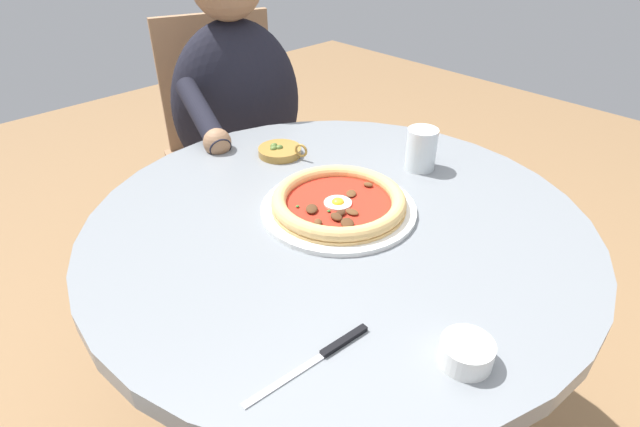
# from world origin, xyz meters

# --- Properties ---
(dining_table) EXTENTS (0.99, 0.99, 0.72)m
(dining_table) POSITION_xyz_m (0.00, 0.00, 0.60)
(dining_table) COLOR gray
(dining_table) RESTS_ON ground
(pizza_on_plate) EXTENTS (0.31, 0.31, 0.04)m
(pizza_on_plate) POSITION_xyz_m (-0.02, -0.02, 0.74)
(pizza_on_plate) COLOR white
(pizza_on_plate) RESTS_ON dining_table
(water_glass) EXTENTS (0.07, 0.07, 0.10)m
(water_glass) POSITION_xyz_m (-0.29, -0.02, 0.76)
(water_glass) COLOR silver
(water_glass) RESTS_ON dining_table
(steak_knife) EXTENTS (0.21, 0.03, 0.01)m
(steak_knife) POSITION_xyz_m (0.26, 0.23, 0.72)
(steak_knife) COLOR silver
(steak_knife) RESTS_ON dining_table
(ramekin_capers) EXTENTS (0.07, 0.07, 0.04)m
(ramekin_capers) POSITION_xyz_m (0.13, 0.37, 0.74)
(ramekin_capers) COLOR white
(ramekin_capers) RESTS_ON dining_table
(olive_pan) EXTENTS (0.10, 0.13, 0.04)m
(olive_pan) POSITION_xyz_m (-0.10, -0.29, 0.73)
(olive_pan) COLOR olive
(olive_pan) RESTS_ON dining_table
(diner_person) EXTENTS (0.49, 0.47, 1.15)m
(diner_person) POSITION_xyz_m (-0.24, -0.67, 0.52)
(diner_person) COLOR #282833
(diner_person) RESTS_ON ground
(cafe_chair_diner) EXTENTS (0.55, 0.55, 0.93)m
(cafe_chair_diner) POSITION_xyz_m (-0.29, -0.81, 0.55)
(cafe_chair_diner) COLOR #957050
(cafe_chair_diner) RESTS_ON ground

